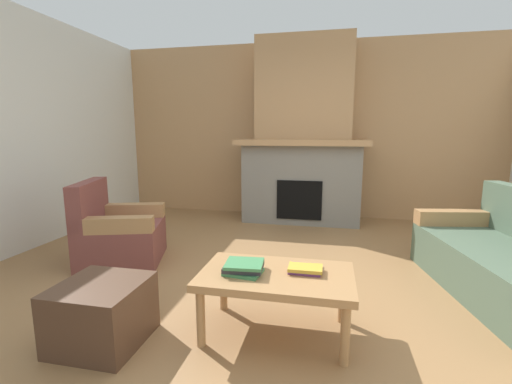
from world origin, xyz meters
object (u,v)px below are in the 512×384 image
at_px(fireplace, 303,144).
at_px(coffee_table, 276,281).
at_px(ottoman, 102,313).
at_px(armchair, 118,234).

height_order(fireplace, coffee_table, fireplace).
xyz_separation_m(coffee_table, ottoman, (-1.07, -0.33, -0.18)).
distance_m(fireplace, armchair, 2.90).
relative_size(armchair, coffee_table, 0.95).
xyz_separation_m(fireplace, ottoman, (-0.98, -3.47, -0.96)).
xyz_separation_m(fireplace, armchair, (-1.72, -2.17, -0.87)).
xyz_separation_m(fireplace, coffee_table, (0.09, -3.14, -0.79)).
distance_m(armchair, coffee_table, 2.05).
bearing_deg(ottoman, coffee_table, 17.12).
bearing_deg(coffee_table, fireplace, 91.67).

